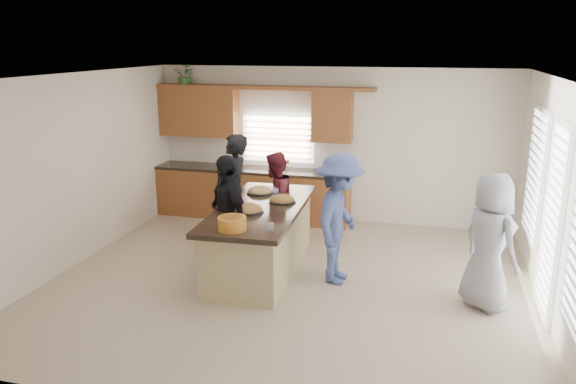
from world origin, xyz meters
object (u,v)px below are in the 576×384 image
(woman_right_back, at_px, (339,219))
(island, at_px, (261,239))
(woman_left_mid, at_px, (275,199))
(woman_left_front, at_px, (228,215))
(woman_right_front, at_px, (490,242))
(salad_bowl, at_px, (232,223))
(woman_left_back, at_px, (234,193))

(woman_right_back, bearing_deg, island, 89.12)
(woman_left_mid, bearing_deg, woman_left_front, -7.60)
(woman_right_back, height_order, woman_right_front, woman_right_back)
(island, relative_size, salad_bowl, 7.65)
(woman_left_mid, height_order, woman_left_front, woman_left_front)
(salad_bowl, height_order, woman_right_front, woman_right_front)
(woman_left_mid, bearing_deg, woman_left_back, -50.84)
(woman_left_front, relative_size, woman_right_front, 1.00)
(woman_left_mid, bearing_deg, salad_bowl, 8.28)
(salad_bowl, xyz_separation_m, woman_right_front, (3.11, 0.62, -0.18))
(woman_left_back, relative_size, woman_left_front, 1.08)
(island, distance_m, woman_left_mid, 1.08)
(woman_left_mid, distance_m, woman_right_back, 1.71)
(woman_right_back, bearing_deg, woman_left_front, 99.47)
(woman_left_mid, relative_size, woman_left_front, 0.89)
(woman_left_front, xyz_separation_m, woman_right_front, (3.49, -0.22, -0.00))
(island, xyz_separation_m, woman_right_front, (3.08, -0.46, 0.41))
(island, height_order, salad_bowl, salad_bowl)
(woman_left_back, distance_m, woman_right_back, 1.98)
(woman_left_back, bearing_deg, woman_left_mid, 119.64)
(salad_bowl, distance_m, woman_right_front, 3.17)
(woman_left_back, xyz_separation_m, woman_right_back, (1.81, -0.81, -0.03))
(woman_left_front, height_order, woman_right_back, woman_right_back)
(salad_bowl, bearing_deg, woman_right_back, 38.11)
(woman_left_back, height_order, woman_left_mid, woman_left_back)
(woman_right_front, bearing_deg, woman_left_front, 48.56)
(salad_bowl, height_order, woman_right_back, woman_right_back)
(salad_bowl, height_order, woman_left_front, woman_left_front)
(salad_bowl, bearing_deg, woman_left_front, 114.50)
(woman_left_front, distance_m, woman_right_front, 3.49)
(woman_left_mid, bearing_deg, woman_right_back, 53.69)
(salad_bowl, height_order, woman_left_back, woman_left_back)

